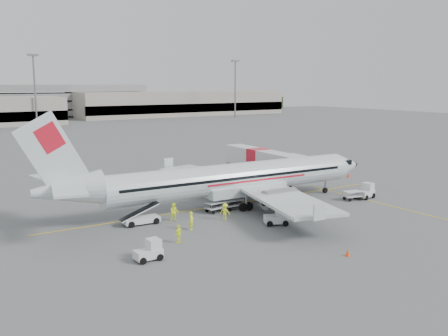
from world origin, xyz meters
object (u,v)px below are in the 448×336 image
Objects in this scene: belt_loader at (141,211)px; tug_fore at (365,191)px; aircraft at (235,158)px; tug_mid at (276,216)px; tug_aft at (148,250)px; jet_bridge at (258,165)px.

belt_loader is 2.02× the size of tug_fore.
belt_loader is at bearing 159.98° from tug_fore.
aircraft is 17.41× the size of tug_mid.
tug_mid is 1.08× the size of tug_aft.
tug_fore is (4.71, -14.74, -1.41)m from jet_bridge.
jet_bridge is 32.55m from tug_aft.
aircraft reaches higher than jet_bridge.
jet_bridge reaches higher than belt_loader.
aircraft is 16.61m from tug_fore.
aircraft is 18.72× the size of tug_aft.
belt_loader is 26.94m from tug_fore.
aircraft is 18.93m from tug_aft.
jet_bridge is at bearing 83.45° from tug_mid.
jet_bridge is 7.64× the size of tug_fore.
tug_aft is (-15.05, -10.53, -4.57)m from aircraft.
jet_bridge is 15.54m from tug_fore.
aircraft reaches higher than tug_aft.
aircraft is 2.24× the size of jet_bridge.
tug_mid is (-11.15, -17.84, -1.42)m from jet_bridge.
tug_fore is 1.10× the size of tug_aft.
aircraft is 9.37m from tug_mid.
tug_fore is 1.02× the size of tug_mid.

